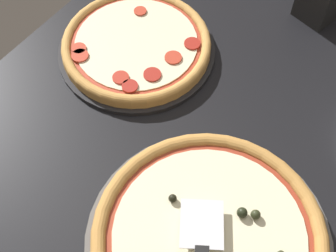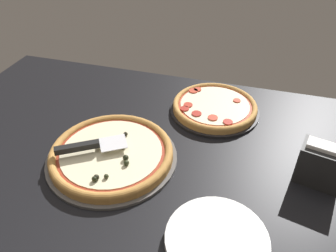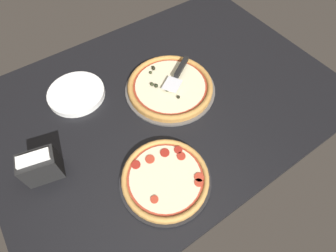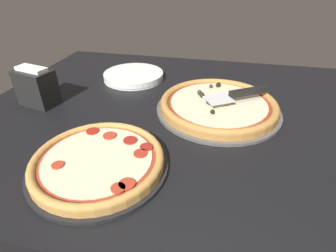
{
  "view_description": "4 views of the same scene",
  "coord_description": "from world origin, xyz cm",
  "views": [
    {
      "loc": [
        -29.97,
        -12.05,
        77.09
      ],
      "look_at": [
        9.06,
        15.59,
        3.0
      ],
      "focal_mm": 50.0,
      "sensor_mm": 36.0,
      "label": 1
    },
    {
      "loc": [
        34.43,
        -71.46,
        72.19
      ],
      "look_at": [
        9.06,
        15.59,
        3.0
      ],
      "focal_mm": 35.0,
      "sensor_mm": 36.0,
      "label": 2
    },
    {
      "loc": [
        42.6,
        64.54,
        92.28
      ],
      "look_at": [
        9.06,
        15.59,
        3.0
      ],
      "focal_mm": 28.0,
      "sensor_mm": 36.0,
      "label": 3
    },
    {
      "loc": [
        -4.63,
        77.95,
        43.28
      ],
      "look_at": [
        9.06,
        15.59,
        3.0
      ],
      "focal_mm": 28.0,
      "sensor_mm": 36.0,
      "label": 4
    }
  ],
  "objects": [
    {
      "name": "pizza_back",
      "position": [
        22.48,
        33.43,
        2.43
      ],
      "size": [
        32.08,
        32.08,
        2.81
      ],
      "color": "#C68E47",
      "rests_on": "pizza_pan_back"
    },
    {
      "name": "pizza_pan_back",
      "position": [
        22.51,
        33.45,
        0.5
      ],
      "size": [
        34.13,
        34.13,
        1.0
      ],
      "primitive_type": "cylinder",
      "color": "black",
      "rests_on": "ground_plane"
    },
    {
      "name": "ground_plane",
      "position": [
        0.0,
        0.0,
        -1.8
      ],
      "size": [
        155.4,
        112.22,
        3.6
      ],
      "primitive_type": "cube",
      "color": "black"
    },
    {
      "name": "pizza_front",
      "position": [
        -4.37,
        -2.29,
        2.54
      ],
      "size": [
        39.16,
        39.16,
        4.12
      ],
      "color": "#B77F3D",
      "rests_on": "pizza_pan_front"
    },
    {
      "name": "pizza_pan_front",
      "position": [
        -4.39,
        -2.27,
        0.5
      ],
      "size": [
        41.65,
        41.65,
        1.0
      ],
      "primitive_type": "cylinder",
      "color": "#565451",
      "rests_on": "ground_plane"
    }
  ]
}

